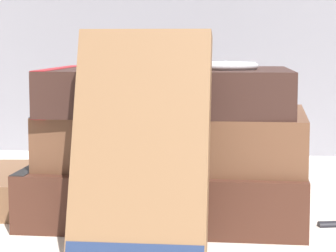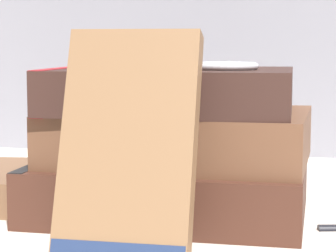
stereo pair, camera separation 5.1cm
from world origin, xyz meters
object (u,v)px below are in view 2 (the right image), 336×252
Objects in this scene: book_flat_bottom at (165,187)px; book_flat_top at (166,90)px; book_flat_middle at (175,136)px; pocket_watch at (225,66)px; book_leaning_front at (128,151)px.

book_flat_top reaches higher than book_flat_bottom.
book_flat_middle is 3.71× the size of pocket_watch.
pocket_watch is (0.05, -0.01, 0.02)m from book_flat_top.
book_leaning_front is (-0.01, -0.13, 0.01)m from book_flat_middle.
book_flat_top is 1.30× the size of book_leaning_front.
book_flat_top is 0.06m from pocket_watch.
book_leaning_front reaches higher than book_flat_top.
book_flat_bottom is 0.14m from book_leaning_front.
book_flat_bottom is 0.05m from book_flat_middle.
book_flat_bottom is at bearing 163.33° from pocket_watch.
pocket_watch is (0.05, -0.02, 0.06)m from book_flat_middle.
book_flat_top is at bearing 89.41° from book_leaning_front.
book_flat_bottom is 1.46× the size of book_leaning_front.
book_flat_bottom is 0.12m from pocket_watch.
book_leaning_front is 2.66× the size of pocket_watch.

